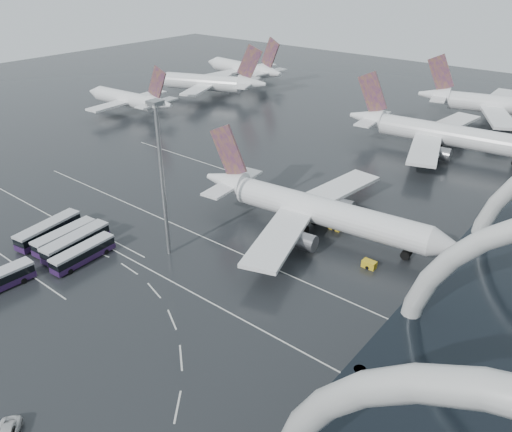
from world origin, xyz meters
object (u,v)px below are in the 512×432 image
Objects in this scene: airliner_main at (315,210)px; jet_remote_far at (244,69)px; bus_row_near_a at (49,230)px; bus_row_near_b at (65,237)px; jet_remote_west at (130,100)px; floodlight_mast at (161,163)px; gse_cart_belly_e at (336,226)px; gse_cart_belly_a at (369,264)px; airliner_gate_b at (443,135)px; airliner_gate_c at (503,106)px; bus_row_near_c at (76,242)px; gse_cart_belly_d at (436,281)px; jet_remote_mid at (210,83)px; bus_row_near_d at (83,253)px.

jet_remote_far is (-96.30, 91.61, 0.52)m from airliner_main.
bus_row_near_a is 4.56m from bus_row_near_b.
floodlight_mast is (79.23, -53.89, 13.26)m from jet_remote_west.
gse_cart_belly_a is at bearing -34.85° from gse_cart_belly_e.
gse_cart_belly_e is (0.58, -56.65, -4.25)m from airliner_gate_b.
gse_cart_belly_e is (98.23, -26.81, -3.85)m from jet_remote_west.
gse_cart_belly_e is at bearing 145.03° from jet_remote_far.
airliner_gate_b is at bearing 81.63° from airliner_main.
airliner_main is at bearing -108.14° from airliner_gate_c.
jet_remote_far is 1.61× the size of floodlight_mast.
gse_cart_belly_d is at bearing -66.58° from bus_row_near_c.
jet_remote_west is at bearing 97.63° from jet_remote_far.
jet_remote_mid reaches higher than airliner_gate_b.
bus_row_near_c is 1.11× the size of bus_row_near_d.
bus_row_near_d is at bearing 125.77° from jet_remote_far.
floodlight_mast is at bearing -114.69° from airliner_gate_c.
jet_remote_west reaches higher than gse_cart_belly_a.
gse_cart_belly_d is (41.68, 21.38, -17.12)m from floodlight_mast.
jet_remote_far is (-98.66, 31.64, 0.19)m from airliner_gate_b.
gse_cart_belly_d is at bearing 27.15° from floodlight_mast.
bus_row_near_b reaches higher than gse_cart_belly_e.
bus_row_near_d is at bearing -117.74° from airliner_gate_c.
floodlight_mast is at bearing -125.05° from gse_cart_belly_e.
airliner_main is 60.02m from airliner_gate_b.
jet_remote_mid is 3.65× the size of bus_row_near_d.
gse_cart_belly_e is at bearing 42.36° from airliner_main.
bus_row_near_b is (62.89, -125.69, -3.42)m from jet_remote_far.
airliner_gate_b reaches higher than bus_row_near_c.
gse_cart_belly_d is at bearing 12.81° from gse_cart_belly_a.
gse_cart_belly_e is at bearing -95.33° from airliner_gate_b.
jet_remote_west is 125.27m from gse_cart_belly_d.
gse_cart_belly_a is (44.50, 29.13, -1.17)m from bus_row_near_c.
gse_cart_belly_a is 0.97× the size of gse_cart_belly_d.
airliner_gate_b is at bearing -25.17° from bus_row_near_c.
bus_row_near_d is at bearing -130.09° from floodlight_mast.
gse_cart_belly_a is at bearing -69.33° from bus_row_near_a.
airliner_gate_c is 105.49m from gse_cart_belly_d.
floodlight_mast reaches higher than airliner_gate_c.
airliner_gate_b is 4.43× the size of bus_row_near_b.
jet_remote_mid is 1.60× the size of floodlight_mast.
bus_row_near_d is (4.07, -1.26, -0.18)m from bus_row_near_c.
gse_cart_belly_e is at bearing -55.94° from bus_row_near_a.
floodlight_mast reaches higher than airliner_main.
airliner_gate_b reaches higher than gse_cart_belly_e.
jet_remote_west is at bearing 162.35° from gse_cart_belly_a.
jet_remote_mid is 110.23m from gse_cart_belly_e.
gse_cart_belly_d is at bearing -11.42° from airliner_main.
floodlight_mast reaches higher than bus_row_near_b.
jet_remote_west is 0.88× the size of jet_remote_far.
bus_row_near_a is at bearing 88.79° from bus_row_near_c.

